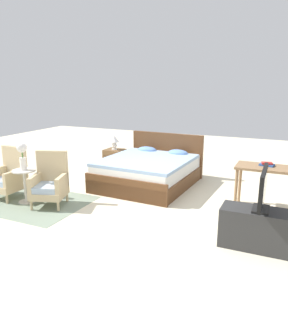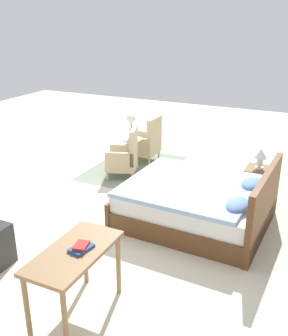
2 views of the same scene
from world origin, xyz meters
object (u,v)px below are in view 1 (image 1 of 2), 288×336
Objects in this scene: armchair_by_window_right at (50,184)px; table_lamp at (114,140)px; tv_flatscreen at (263,189)px; tv_stand at (259,229)px; nightstand at (115,160)px; book_stack at (267,164)px; flower_vase at (22,153)px; side_table at (25,182)px; vanity_desk at (269,173)px; bed at (149,171)px; armchair_by_window_left at (9,177)px.

table_lamp is at bearing 92.03° from armchair_by_window_right.
table_lamp is 4.33m from tv_flatscreen.
tv_stand is 0.53m from tv_flatscreen.
book_stack reaches higher than nightstand.
flower_vase is at bearing 179.78° from tv_flatscreen.
side_table is 2.43× the size of book_stack.
armchair_by_window_right is at bearing 11.99° from side_table.
nightstand is 1.62× the size of table_lamp.
flower_vase is at bearing -168.01° from armchair_by_window_right.
tv_flatscreen is (3.53, -2.51, 0.04)m from table_lamp.
tv_flatscreen reaches higher than table_lamp.
tv_stand is 1.24× the size of tv_flatscreen.
vanity_desk is at bearing 90.83° from tv_stand.
bed reaches higher than armchair_by_window_right.
tv_flatscreen reaches higher than armchair_by_window_right.
tv_stand is 3.89× the size of book_stack.
table_lamp reaches higher than vanity_desk.
table_lamp is (0.38, 2.50, -0.14)m from flower_vase.
flower_vase reaches higher than tv_stand.
flower_vase is at bearing 179.78° from tv_stand.
bed is 3.06m from tv_flatscreen.
armchair_by_window_right is at bearing -0.20° from armchair_by_window_left.
nightstand is at bearing 163.13° from book_stack.
bed is at bearing -27.99° from nightstand.
table_lamp is at bearing 81.31° from side_table.
nightstand is at bearing 81.30° from flower_vase.
tv_flatscreen is at bearing -0.22° from side_table.
vanity_desk is (-0.02, 1.41, 0.38)m from tv_stand.
tv_stand is at bearing -1.89° from armchair_by_window_right.
armchair_by_window_left is 1.53× the size of side_table.
table_lamp reaches higher than nightstand.
tv_stand is (3.44, -0.11, -0.12)m from armchair_by_window_right.
tv_stand is (3.91, -0.01, -0.63)m from flower_vase.
vanity_desk is 4.21× the size of book_stack.
armchair_by_window_left is at bearing 179.80° from armchair_by_window_right.
tv_flatscreen reaches higher than tv_stand.
armchair_by_window_right is at bearing -159.33° from vanity_desk.
bed is 2.68× the size of tv_flatscreen.
armchair_by_window_left is 3.73× the size of book_stack.
nightstand is at bearing -90.00° from table_lamp.
side_table reaches higher than nightstand.
tv_stand is at bearing -0.22° from side_table.
tv_flatscreen reaches higher than book_stack.
flower_vase is 1.93× the size of book_stack.
bed is 2.38m from book_stack.
book_stack is (-0.05, 0.06, 0.14)m from vanity_desk.
armchair_by_window_left and armchair_by_window_right have the same top height.
armchair_by_window_right is 3.45m from tv_stand.
tv_stand is (2.36, -1.89, -0.04)m from bed.
armchair_by_window_left is 1.19× the size of tv_flatscreen.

